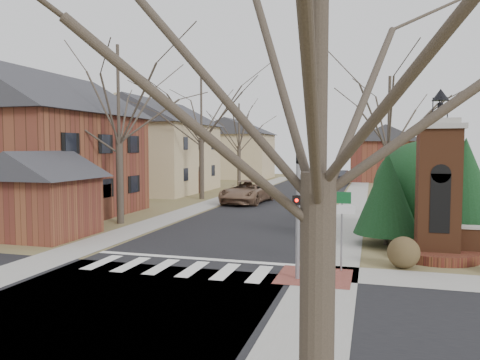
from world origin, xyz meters
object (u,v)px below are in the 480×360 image
(brick_gate_monument, at_px, (437,202))
(traffic_signal_pole, at_px, (298,200))
(sign_post, at_px, (342,215))
(distant_car, at_px, (340,177))
(pickup_truck, at_px, (247,192))

(brick_gate_monument, bearing_deg, traffic_signal_pole, -136.76)
(sign_post, height_order, distant_car, sign_post)
(brick_gate_monument, bearing_deg, sign_post, -138.58)
(brick_gate_monument, distance_m, distant_car, 36.31)
(traffic_signal_pole, xyz_separation_m, sign_post, (1.29, 1.41, -0.64))
(sign_post, relative_size, brick_gate_monument, 0.42)
(traffic_signal_pole, height_order, distant_car, traffic_signal_pole)
(sign_post, height_order, pickup_truck, sign_post)
(traffic_signal_pole, relative_size, pickup_truck, 0.73)
(brick_gate_monument, distance_m, pickup_truck, 19.24)
(sign_post, bearing_deg, distant_car, 93.79)
(pickup_truck, bearing_deg, distant_car, 79.21)
(traffic_signal_pole, distance_m, pickup_truck, 20.94)
(brick_gate_monument, bearing_deg, pickup_truck, 127.34)
(sign_post, distance_m, distant_car, 38.89)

